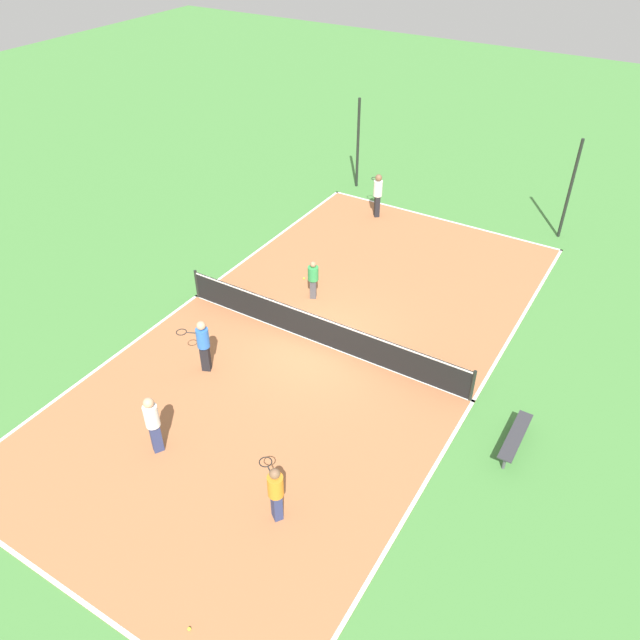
{
  "coord_description": "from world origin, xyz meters",
  "views": [
    {
      "loc": [
        7.81,
        -12.87,
        12.09
      ],
      "look_at": [
        0.0,
        0.0,
        0.9
      ],
      "focal_mm": 35.0,
      "sensor_mm": 36.0,
      "label": 1
    }
  ],
  "objects_px": {
    "tennis_ball_near_net": "(189,629)",
    "fence_post_back_right": "(570,190)",
    "player_near_blue": "(203,343)",
    "player_near_white": "(153,421)",
    "player_far_green": "(313,278)",
    "bench": "(515,437)",
    "fence_post_back_left": "(358,144)",
    "player_center_orange": "(276,490)",
    "player_far_white": "(378,192)",
    "tennis_ball_far_baseline": "(304,278)",
    "tennis_net": "(320,329)"
  },
  "relations": [
    {
      "from": "tennis_net",
      "to": "player_near_blue",
      "type": "xyz_separation_m",
      "value": [
        -2.2,
        -2.78,
        0.47
      ]
    },
    {
      "from": "player_far_white",
      "to": "tennis_net",
      "type": "bearing_deg",
      "value": 156.1
    },
    {
      "from": "tennis_ball_near_net",
      "to": "fence_post_back_right",
      "type": "xyz_separation_m",
      "value": [
        2.1,
        19.67,
        1.93
      ]
    },
    {
      "from": "tennis_ball_far_baseline",
      "to": "tennis_net",
      "type": "bearing_deg",
      "value": -49.8
    },
    {
      "from": "player_center_orange",
      "to": "tennis_ball_near_net",
      "type": "xyz_separation_m",
      "value": [
        0.01,
        -3.04,
        -0.89
      ]
    },
    {
      "from": "player_near_blue",
      "to": "fence_post_back_left",
      "type": "xyz_separation_m",
      "value": [
        -2.36,
        13.51,
        0.96
      ]
    },
    {
      "from": "bench",
      "to": "fence_post_back_right",
      "type": "xyz_separation_m",
      "value": [
        -1.84,
        11.79,
        1.59
      ]
    },
    {
      "from": "player_near_blue",
      "to": "tennis_ball_near_net",
      "type": "xyz_separation_m",
      "value": [
        4.66,
        -6.17,
        -0.97
      ]
    },
    {
      "from": "player_near_blue",
      "to": "player_center_orange",
      "type": "distance_m",
      "value": 5.6
    },
    {
      "from": "player_far_green",
      "to": "player_near_white",
      "type": "bearing_deg",
      "value": -24.24
    },
    {
      "from": "tennis_ball_near_net",
      "to": "fence_post_back_left",
      "type": "relative_size",
      "value": 0.02
    },
    {
      "from": "bench",
      "to": "player_far_green",
      "type": "distance_m",
      "value": 8.49
    },
    {
      "from": "player_near_white",
      "to": "fence_post_back_left",
      "type": "relative_size",
      "value": 0.44
    },
    {
      "from": "player_far_green",
      "to": "fence_post_back_right",
      "type": "xyz_separation_m",
      "value": [
        6.06,
        8.7,
        1.18
      ]
    },
    {
      "from": "player_near_blue",
      "to": "tennis_ball_near_net",
      "type": "bearing_deg",
      "value": 102.62
    },
    {
      "from": "tennis_ball_far_baseline",
      "to": "player_near_blue",
      "type": "bearing_deg",
      "value": -88.29
    },
    {
      "from": "player_near_blue",
      "to": "player_near_white",
      "type": "bearing_deg",
      "value": 82.87
    },
    {
      "from": "player_far_green",
      "to": "tennis_ball_near_net",
      "type": "xyz_separation_m",
      "value": [
        3.96,
        -10.97,
        -0.75
      ]
    },
    {
      "from": "fence_post_back_right",
      "to": "fence_post_back_left",
      "type": "bearing_deg",
      "value": 180.0
    },
    {
      "from": "player_far_green",
      "to": "tennis_ball_near_net",
      "type": "height_order",
      "value": "player_far_green"
    },
    {
      "from": "tennis_ball_near_net",
      "to": "fence_post_back_left",
      "type": "xyz_separation_m",
      "value": [
        -7.02,
        19.67,
        1.93
      ]
    },
    {
      "from": "tennis_ball_near_net",
      "to": "tennis_ball_far_baseline",
      "type": "bearing_deg",
      "value": 112.33
    },
    {
      "from": "player_far_green",
      "to": "tennis_ball_far_baseline",
      "type": "distance_m",
      "value": 1.39
    },
    {
      "from": "player_far_white",
      "to": "tennis_ball_far_baseline",
      "type": "height_order",
      "value": "player_far_white"
    },
    {
      "from": "player_near_blue",
      "to": "fence_post_back_left",
      "type": "bearing_deg",
      "value": -104.55
    },
    {
      "from": "tennis_net",
      "to": "player_center_orange",
      "type": "xyz_separation_m",
      "value": [
        2.45,
        -5.91,
        0.39
      ]
    },
    {
      "from": "player_far_green",
      "to": "fence_post_back_left",
      "type": "distance_m",
      "value": 9.3
    },
    {
      "from": "player_far_green",
      "to": "tennis_ball_near_net",
      "type": "bearing_deg",
      "value": -6.21
    },
    {
      "from": "tennis_ball_far_baseline",
      "to": "tennis_ball_near_net",
      "type": "bearing_deg",
      "value": -67.67
    },
    {
      "from": "player_near_blue",
      "to": "player_near_white",
      "type": "relative_size",
      "value": 0.98
    },
    {
      "from": "tennis_net",
      "to": "tennis_ball_near_net",
      "type": "distance_m",
      "value": 9.29
    },
    {
      "from": "player_far_white",
      "to": "tennis_ball_near_net",
      "type": "distance_m",
      "value": 18.14
    },
    {
      "from": "player_far_green",
      "to": "player_near_blue",
      "type": "bearing_deg",
      "value": -34.35
    },
    {
      "from": "player_near_blue",
      "to": "tennis_ball_far_baseline",
      "type": "bearing_deg",
      "value": -112.75
    },
    {
      "from": "player_center_orange",
      "to": "tennis_ball_far_baseline",
      "type": "bearing_deg",
      "value": -26.59
    },
    {
      "from": "bench",
      "to": "player_center_orange",
      "type": "distance_m",
      "value": 6.27
    },
    {
      "from": "tennis_net",
      "to": "player_near_white",
      "type": "bearing_deg",
      "value": -102.13
    },
    {
      "from": "bench",
      "to": "player_far_green",
      "type": "height_order",
      "value": "player_far_green"
    },
    {
      "from": "tennis_ball_near_net",
      "to": "fence_post_back_left",
      "type": "height_order",
      "value": "fence_post_back_left"
    },
    {
      "from": "player_far_green",
      "to": "player_far_white",
      "type": "xyz_separation_m",
      "value": [
        -0.9,
        6.47,
        0.29
      ]
    },
    {
      "from": "fence_post_back_right",
      "to": "player_far_white",
      "type": "bearing_deg",
      "value": -162.24
    },
    {
      "from": "bench",
      "to": "fence_post_back_left",
      "type": "xyz_separation_m",
      "value": [
        -10.96,
        11.79,
        1.59
      ]
    },
    {
      "from": "tennis_net",
      "to": "player_far_green",
      "type": "bearing_deg",
      "value": 126.48
    },
    {
      "from": "player_center_orange",
      "to": "fence_post_back_left",
      "type": "relative_size",
      "value": 0.41
    },
    {
      "from": "tennis_net",
      "to": "player_center_orange",
      "type": "height_order",
      "value": "player_center_orange"
    },
    {
      "from": "player_near_blue",
      "to": "player_far_white",
      "type": "distance_m",
      "value": 11.28
    },
    {
      "from": "player_far_green",
      "to": "fence_post_back_left",
      "type": "relative_size",
      "value": 0.35
    },
    {
      "from": "player_far_green",
      "to": "player_far_white",
      "type": "height_order",
      "value": "player_far_white"
    },
    {
      "from": "player_near_white",
      "to": "tennis_net",
      "type": "bearing_deg",
      "value": -162.09
    },
    {
      "from": "player_near_white",
      "to": "player_near_blue",
      "type": "bearing_deg",
      "value": -132.63
    }
  ]
}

